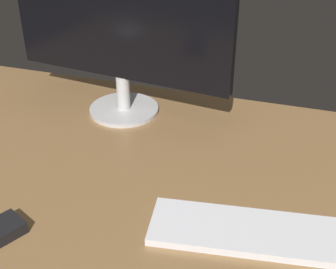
{
  "coord_description": "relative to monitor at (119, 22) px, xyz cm",
  "views": [
    {
      "loc": [
        25.6,
        -73.76,
        61.19
      ],
      "look_at": [
        -0.33,
        9.35,
        8.0
      ],
      "focal_mm": 51.64,
      "sensor_mm": 36.0,
      "label": 1
    }
  ],
  "objects": [
    {
      "name": "monitor",
      "position": [
        0.0,
        0.0,
        0.0
      ],
      "size": [
        55.42,
        17.53,
        41.35
      ],
      "rotation": [
        0.0,
        0.0,
        -0.12
      ],
      "color": "silver",
      "rests_on": "desk"
    },
    {
      "name": "desk",
      "position": [
        17.39,
        -26.41,
        -24.4
      ],
      "size": [
        140.0,
        84.0,
        2.0
      ],
      "primitive_type": "cube",
      "color": "olive",
      "rests_on": "ground"
    },
    {
      "name": "keyboard",
      "position": [
        38.92,
        -35.64,
        -22.67
      ],
      "size": [
        38.3,
        16.11,
        1.45
      ],
      "primitive_type": "cube",
      "rotation": [
        0.0,
        0.0,
        0.13
      ],
      "color": "white",
      "rests_on": "desk"
    }
  ]
}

